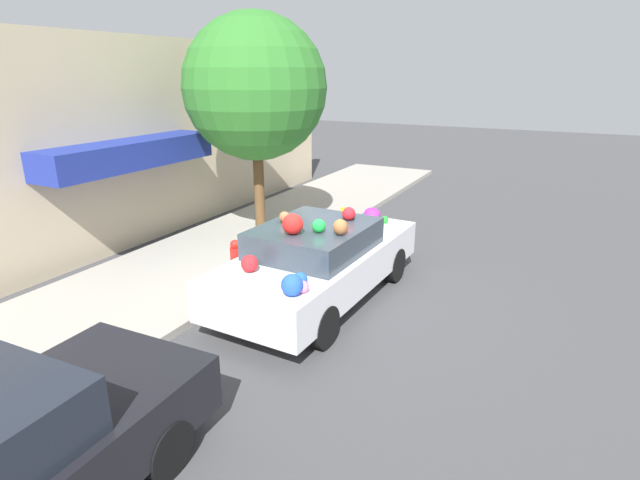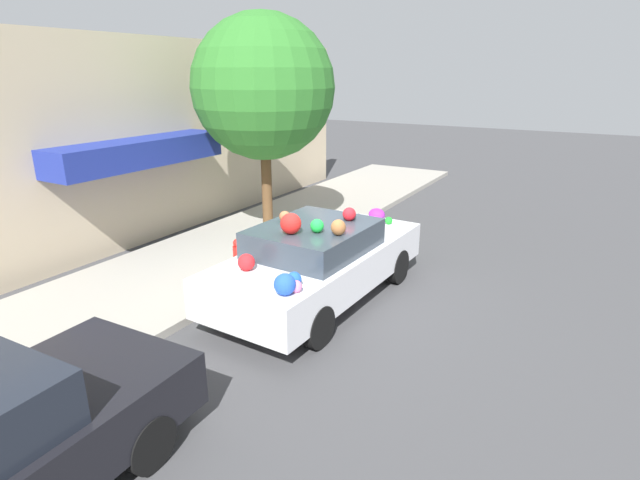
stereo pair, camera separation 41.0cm
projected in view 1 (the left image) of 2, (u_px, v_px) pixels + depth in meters
ground_plane at (310, 296)px, 8.88m from camera, size 60.00×60.00×0.00m
sidewalk_curb at (192, 267)px, 10.03m from camera, size 24.00×3.20×0.14m
building_facade at (101, 149)px, 10.30m from camera, size 18.00×1.20×4.54m
street_tree at (255, 88)px, 10.82m from camera, size 3.14×3.14×4.90m
fire_hydrant at (236, 258)px, 9.34m from camera, size 0.20×0.20×0.70m
art_car at (319, 259)px, 8.51m from camera, size 4.53×2.01×1.72m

